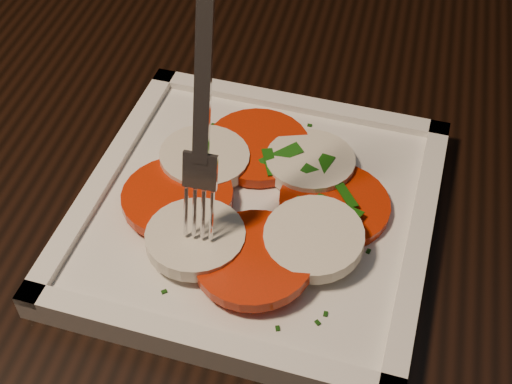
{
  "coord_description": "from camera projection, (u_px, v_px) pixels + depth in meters",
  "views": [
    {
      "loc": [
        0.18,
        -0.3,
        1.13
      ],
      "look_at": [
        0.1,
        0.02,
        0.78
      ],
      "focal_mm": 50.0,
      "sensor_mm": 36.0,
      "label": 1
    }
  ],
  "objects": [
    {
      "name": "table",
      "position": [
        195.0,
        279.0,
        0.59
      ],
      "size": [
        1.21,
        0.81,
        0.75
      ],
      "rotation": [
        0.0,
        0.0,
        -0.01
      ],
      "color": "black",
      "rests_on": "ground"
    },
    {
      "name": "caprese_salad",
      "position": [
        256.0,
        198.0,
        0.49
      ],
      "size": [
        0.18,
        0.2,
        0.02
      ],
      "color": "red",
      "rests_on": "plate"
    },
    {
      "name": "fork",
      "position": [
        206.0,
        86.0,
        0.41
      ],
      "size": [
        0.02,
        0.06,
        0.18
      ],
      "primitive_type": null,
      "rotation": [
        0.0,
        0.0,
        -0.0
      ],
      "color": "white",
      "rests_on": "caprese_salad"
    },
    {
      "name": "plate",
      "position": [
        256.0,
        214.0,
        0.5
      ],
      "size": [
        0.25,
        0.25,
        0.01
      ],
      "primitive_type": "cube",
      "rotation": [
        0.0,
        0.0,
        -0.07
      ],
      "color": "white",
      "rests_on": "table"
    }
  ]
}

